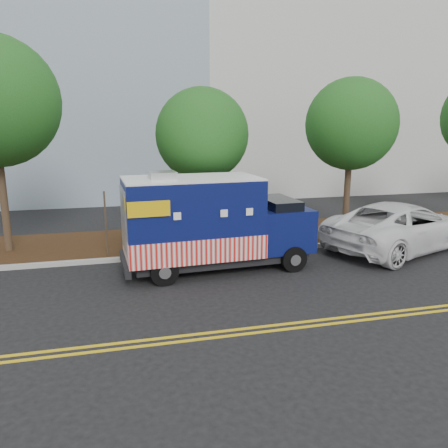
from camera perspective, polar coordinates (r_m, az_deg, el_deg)
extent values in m
plane|color=black|center=(14.44, 0.58, -5.56)|extent=(120.00, 120.00, 0.00)
cube|color=#9E9E99|center=(15.72, -0.70, -3.73)|extent=(120.00, 0.18, 0.15)
cube|color=black|center=(17.69, -2.26, -1.84)|extent=(120.00, 4.00, 0.15)
cube|color=gold|center=(10.51, 6.84, -12.98)|extent=(120.00, 0.10, 0.01)
cube|color=gold|center=(10.30, 7.34, -13.55)|extent=(120.00, 0.10, 0.01)
cylinder|color=#38281C|center=(17.11, -26.86, 3.23)|extent=(0.26, 0.26, 4.22)
cylinder|color=#38281C|center=(16.97, -2.78, 3.00)|extent=(0.26, 0.26, 3.32)
sphere|color=#18561A|center=(16.72, -2.88, 11.59)|extent=(3.50, 3.50, 3.50)
cylinder|color=#38281C|center=(18.95, 15.76, 4.09)|extent=(0.26, 0.26, 3.65)
sphere|color=#18561A|center=(18.75, 16.29, 12.41)|extent=(3.69, 3.69, 3.69)
cube|color=#473828|center=(15.29, -15.15, -0.30)|extent=(0.06, 0.06, 2.40)
cube|color=black|center=(14.16, -0.62, -4.19)|extent=(5.59, 2.16, 0.27)
cube|color=#0A124A|center=(13.61, -4.20, 0.96)|extent=(4.24, 2.48, 2.35)
cube|color=red|center=(13.80, -4.14, -2.43)|extent=(4.28, 2.54, 0.74)
cube|color=white|center=(13.41, -4.29, 5.96)|extent=(4.24, 2.48, 0.06)
cube|color=#B7B7BA|center=(13.23, -8.05, 6.33)|extent=(0.83, 0.83, 0.22)
cube|color=#0A124A|center=(14.65, 7.12, -0.41)|extent=(1.88, 2.20, 1.37)
cube|color=black|center=(14.49, 7.01, 2.10)|extent=(1.09, 1.96, 0.64)
cube|color=black|center=(15.14, 10.19, -1.87)|extent=(0.19, 1.96, 0.29)
cube|color=black|center=(13.65, -12.80, -5.05)|extent=(0.30, 2.21, 0.27)
cube|color=#B7B7BA|center=(13.30, -12.96, 0.59)|extent=(0.14, 1.76, 1.86)
cube|color=#B7B7BA|center=(14.78, -4.11, 2.11)|extent=(1.76, 0.14, 1.08)
cube|color=#DDB20B|center=(12.12, -9.79, 1.92)|extent=(1.18, 0.08, 0.44)
cube|color=#DDB20B|center=(14.41, -11.01, 3.60)|extent=(1.18, 0.08, 0.44)
cylinder|color=black|center=(14.03, 9.06, -4.52)|extent=(0.84, 0.32, 0.82)
cylinder|color=black|center=(15.77, 5.88, -2.47)|extent=(0.84, 0.32, 0.82)
cylinder|color=black|center=(12.82, -7.82, -6.16)|extent=(0.84, 0.32, 0.82)
cylinder|color=black|center=(14.71, -9.10, -3.70)|extent=(0.84, 0.32, 0.82)
imported|color=white|center=(17.47, 22.21, -0.26)|extent=(6.99, 4.94, 1.77)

